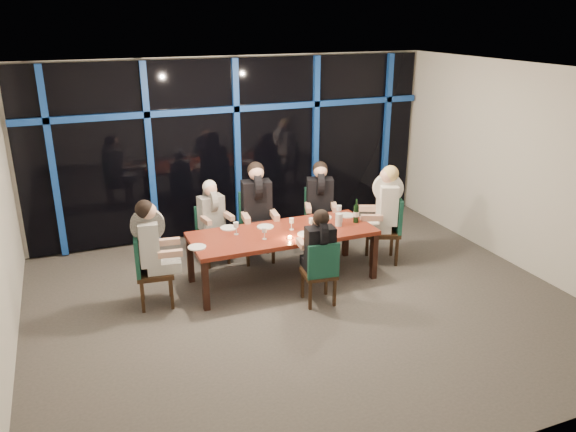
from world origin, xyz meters
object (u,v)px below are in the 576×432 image
Objects in this scene: chair_end_left at (148,267)px; diner_far_right at (320,194)px; dining_table at (283,236)px; diner_near_mid at (319,242)px; chair_end_right at (389,226)px; diner_end_right at (385,200)px; chair_far_right at (319,215)px; diner_end_left at (152,238)px; chair_near_mid at (321,270)px; diner_far_left at (212,210)px; diner_far_mid at (257,198)px; water_pitcher at (339,220)px; wine_bottle at (356,213)px; chair_far_mid at (256,222)px; chair_far_left at (211,231)px.

diner_far_right reaches higher than chair_end_left.
diner_near_mid reaches higher than dining_table.
chair_end_right reaches higher than chair_end_left.
diner_far_right is 0.95× the size of diner_end_right.
diner_end_left is (-2.80, -0.96, 0.39)m from chair_far_right.
chair_near_mid is (-0.80, -1.78, -0.05)m from chair_far_right.
diner_end_right reaches higher than diner_far_left.
diner_far_mid is 1.93m from diner_end_right.
diner_far_left is 0.90× the size of diner_far_right.
chair_near_mid is 0.37m from diner_near_mid.
diner_end_right is (3.48, 0.09, 0.05)m from diner_end_left.
diner_end_right reaches higher than water_pitcher.
diner_near_mid is (-1.47, -0.84, -0.13)m from diner_end_right.
chair_near_mid is 1.30m from wine_bottle.
diner_far_mid is at bearing 96.90° from dining_table.
diner_far_left is at bearing -41.60° from chair_end_left.
diner_end_right is at bearing -30.20° from diner_far_left.
chair_end_left is 3.59m from diner_end_right.
chair_far_mid is 1.03× the size of diner_far_mid.
chair_near_mid reaches higher than chair_far_left.
wine_bottle is at bearing -39.37° from chair_far_left.
chair_far_mid is 2.04m from chair_end_right.
chair_far_mid is at bearing 95.51° from dining_table.
chair_near_mid is 2.52× the size of wine_bottle.
chair_near_mid is (0.19, -0.87, -0.18)m from dining_table.
wine_bottle is at bearing -83.34° from chair_end_left.
chair_end_right is (1.75, 0.01, -0.10)m from dining_table.
diner_end_right is at bearing -28.95° from diner_far_right.
chair_end_right is (0.76, -0.90, 0.03)m from chair_far_right.
wine_bottle is (-0.54, -0.10, -0.11)m from diner_end_right.
dining_table is 2.56× the size of diner_end_right.
chair_end_left is at bearing -67.97° from diner_end_right.
chair_far_right is 1.18m from diner_end_right.
diner_far_right is 5.23× the size of water_pitcher.
water_pitcher is (-0.13, -0.92, -0.11)m from diner_far_right.
chair_far_mid is (0.69, -0.14, 0.09)m from chair_far_left.
diner_far_mid is at bearing -27.97° from chair_far_left.
wine_bottle reaches higher than chair_end_right.
diner_far_left is at bearing 174.44° from diner_far_mid.
chair_far_left is 4.82× the size of water_pitcher.
chair_far_right is 0.96× the size of diner_far_mid.
chair_end_left is 1.13× the size of diner_near_mid.
water_pitcher is at bearing -36.62° from diner_far_mid.
diner_far_mid is at bearing -90.00° from chair_far_mid.
dining_table is at bearing -118.37° from chair_far_right.
diner_far_right is at bearing -90.00° from chair_far_right.
chair_far_left is at bearing -91.28° from chair_end_right.
diner_far_right is 2.71× the size of wine_bottle.
wine_bottle is at bearing -2.86° from dining_table.
diner_far_left is at bearing -56.40° from chair_near_mid.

